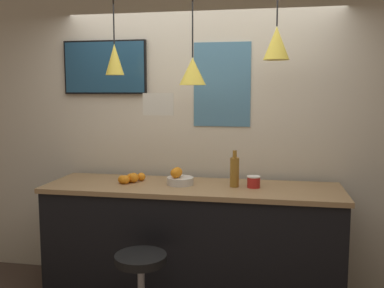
% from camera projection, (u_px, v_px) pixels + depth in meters
% --- Properties ---
extents(back_wall, '(8.00, 0.06, 2.90)m').
position_uv_depth(back_wall, '(201.00, 128.00, 3.96)').
color(back_wall, beige).
rests_on(back_wall, ground_plane).
extents(service_counter, '(2.46, 0.70, 1.00)m').
position_uv_depth(service_counter, '(192.00, 243.00, 3.63)').
color(service_counter, black).
rests_on(service_counter, ground_plane).
extents(bar_stool, '(0.46, 0.46, 0.62)m').
position_uv_depth(bar_stool, '(141.00, 284.00, 3.08)').
color(bar_stool, '#B7B7BC').
rests_on(bar_stool, ground_plane).
extents(fruit_bowl, '(0.23, 0.23, 0.15)m').
position_uv_depth(fruit_bowl, '(179.00, 178.00, 3.59)').
color(fruit_bowl, beige).
rests_on(fruit_bowl, service_counter).
extents(orange_pile, '(0.20, 0.22, 0.09)m').
position_uv_depth(orange_pile, '(130.00, 178.00, 3.67)').
color(orange_pile, orange).
rests_on(orange_pile, service_counter).
extents(juice_bottle, '(0.08, 0.08, 0.30)m').
position_uv_depth(juice_bottle, '(235.00, 171.00, 3.51)').
color(juice_bottle, olive).
rests_on(juice_bottle, service_counter).
extents(spread_jar, '(0.11, 0.11, 0.10)m').
position_uv_depth(spread_jar, '(254.00, 182.00, 3.49)').
color(spread_jar, red).
rests_on(spread_jar, service_counter).
extents(pendant_lamp_left, '(0.16, 0.16, 0.88)m').
position_uv_depth(pendant_lamp_left, '(115.00, 59.00, 3.58)').
color(pendant_lamp_left, black).
extents(pendant_lamp_middle, '(0.22, 0.22, 0.97)m').
position_uv_depth(pendant_lamp_middle, '(193.00, 71.00, 3.48)').
color(pendant_lamp_middle, black).
extents(pendant_lamp_right, '(0.21, 0.21, 0.77)m').
position_uv_depth(pendant_lamp_right, '(277.00, 43.00, 3.33)').
color(pendant_lamp_right, black).
extents(mounted_tv, '(0.80, 0.04, 0.50)m').
position_uv_depth(mounted_tv, '(105.00, 67.00, 4.01)').
color(mounted_tv, black).
extents(hanging_menu_board, '(0.24, 0.01, 0.17)m').
position_uv_depth(hanging_menu_board, '(158.00, 104.00, 3.26)').
color(hanging_menu_board, white).
extents(wall_poster, '(0.51, 0.01, 0.75)m').
position_uv_depth(wall_poster, '(222.00, 85.00, 3.84)').
color(wall_poster, teal).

